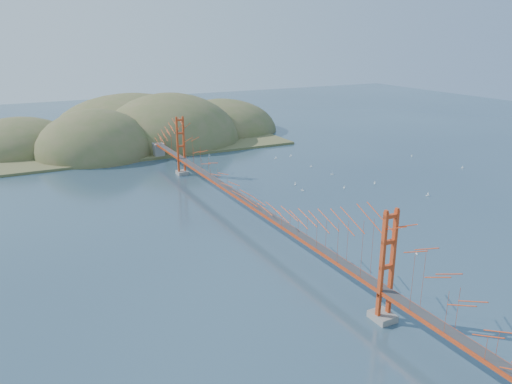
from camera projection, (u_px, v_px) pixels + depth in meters
name	position (u px, v px, depth m)	size (l,w,h in m)	color
ground	(248.00, 222.00, 75.04)	(320.00, 320.00, 0.00)	#2A4154
bridge	(248.00, 177.00, 73.05)	(2.20, 94.40, 12.00)	gray
far_headlands	(142.00, 139.00, 134.00)	(84.00, 58.00, 25.00)	brown
sailboat_2	(428.00, 195.00, 87.18)	(0.64, 0.60, 0.72)	white
sailboat_11	(463.00, 168.00, 104.95)	(0.52, 0.52, 0.59)	white
sailboat_0	(417.00, 253.00, 64.22)	(0.49, 0.50, 0.56)	white
sailboat_7	(276.00, 158.00, 112.74)	(0.57, 0.49, 0.66)	white
sailboat_8	(291.00, 156.00, 114.94)	(0.54, 0.47, 0.62)	white
sailboat_3	(295.00, 184.00, 93.32)	(0.71, 0.71, 0.74)	white
sailboat_15	(311.00, 166.00, 106.11)	(0.47, 0.51, 0.57)	white
sailboat_14	(344.00, 187.00, 91.46)	(0.60, 0.60, 0.64)	white
sailboat_4	(375.00, 183.00, 94.07)	(0.71, 0.71, 0.75)	white
sailboat_1	(303.00, 190.00, 89.97)	(0.68, 0.68, 0.74)	white
sailboat_16	(332.00, 174.00, 100.14)	(0.71, 0.71, 0.75)	white
sailboat_12	(209.00, 155.00, 115.24)	(0.53, 0.47, 0.61)	white
sailboat_9	(412.00, 156.00, 115.06)	(0.58, 0.58, 0.64)	white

